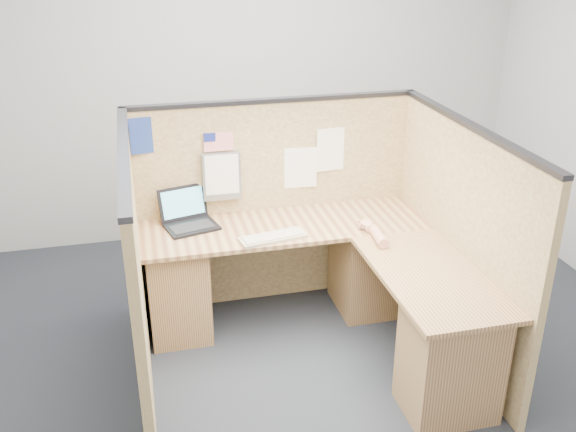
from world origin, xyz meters
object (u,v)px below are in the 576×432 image
object	(u,v)px
keyboard	(273,237)
mouse	(366,226)
l_desk	(326,293)
laptop	(190,216)

from	to	relation	value
keyboard	mouse	bearing A→B (deg)	-9.58
keyboard	mouse	distance (m)	0.64
l_desk	laptop	distance (m)	1.05
laptop	keyboard	size ratio (longest dim) A/B	0.87
l_desk	laptop	world-z (taller)	laptop
l_desk	mouse	world-z (taller)	mouse
l_desk	laptop	size ratio (longest dim) A/B	4.90
l_desk	mouse	bearing A→B (deg)	29.73
laptop	keyboard	world-z (taller)	laptop
laptop	keyboard	distance (m)	0.61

